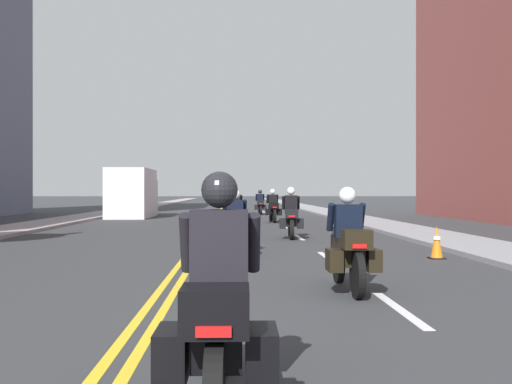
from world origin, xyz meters
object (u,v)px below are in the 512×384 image
(motorcycle_4, at_px, (235,212))
(motorcycle_3, at_px, (291,218))
(motorcycle_6, at_px, (232,206))
(motorcycle_2, at_px, (235,228))
(motorcycle_5, at_px, (273,209))
(motorcycle_1, at_px, (349,248))
(motorcycle_7, at_px, (260,205))
(parked_truck, at_px, (134,195))
(motorcycle_0, at_px, (219,315))
(traffic_cone_0, at_px, (437,242))

(motorcycle_4, bearing_deg, motorcycle_3, -71.88)
(motorcycle_3, distance_m, motorcycle_6, 15.12)
(motorcycle_3, bearing_deg, motorcycle_2, -106.99)
(motorcycle_2, distance_m, motorcycle_4, 9.94)
(motorcycle_5, bearing_deg, motorcycle_1, -93.63)
(motorcycle_7, height_order, parked_truck, parked_truck)
(motorcycle_2, relative_size, motorcycle_4, 0.94)
(motorcycle_0, height_order, motorcycle_1, motorcycle_0)
(motorcycle_6, bearing_deg, parked_truck, 168.12)
(motorcycle_0, xyz_separation_m, parked_truck, (-5.81, 31.18, 0.60))
(motorcycle_0, xyz_separation_m, motorcycle_5, (1.98, 25.05, -0.01))
(motorcycle_2, distance_m, traffic_cone_0, 4.66)
(motorcycle_4, distance_m, motorcycle_7, 14.80)
(motorcycle_5, height_order, parked_truck, parked_truck)
(motorcycle_0, distance_m, motorcycle_3, 15.24)
(motorcycle_2, xyz_separation_m, traffic_cone_0, (4.54, -1.05, -0.28))
(motorcycle_2, height_order, motorcycle_5, motorcycle_5)
(motorcycle_5, height_order, motorcycle_6, motorcycle_6)
(motorcycle_2, xyz_separation_m, motorcycle_6, (-0.16, 19.88, 0.03))
(parked_truck, bearing_deg, motorcycle_2, -74.20)
(motorcycle_2, distance_m, motorcycle_7, 24.70)
(motorcycle_2, xyz_separation_m, motorcycle_3, (1.81, 4.89, 0.01))
(motorcycle_1, height_order, parked_truck, parked_truck)
(motorcycle_3, distance_m, parked_truck, 17.84)
(motorcycle_4, bearing_deg, motorcycle_5, 68.04)
(parked_truck, bearing_deg, motorcycle_0, -79.44)
(motorcycle_1, distance_m, motorcycle_3, 10.24)
(motorcycle_0, xyz_separation_m, traffic_cone_0, (4.65, 9.18, -0.31))
(motorcycle_1, height_order, motorcycle_7, motorcycle_7)
(motorcycle_0, height_order, motorcycle_5, motorcycle_0)
(motorcycle_1, bearing_deg, motorcycle_2, 107.30)
(motorcycle_5, relative_size, motorcycle_6, 0.98)
(motorcycle_0, bearing_deg, motorcycle_4, 90.29)
(motorcycle_6, distance_m, traffic_cone_0, 21.45)
(motorcycle_7, bearing_deg, motorcycle_2, -94.80)
(motorcycle_0, relative_size, parked_truck, 0.35)
(motorcycle_5, xyz_separation_m, motorcycle_6, (-2.02, 5.07, 0.01))
(motorcycle_4, xyz_separation_m, traffic_cone_0, (4.51, -10.98, -0.31))
(motorcycle_6, bearing_deg, motorcycle_2, -90.92)
(motorcycle_5, relative_size, motorcycle_7, 0.97)
(motorcycle_2, distance_m, motorcycle_5, 14.93)
(motorcycle_5, height_order, traffic_cone_0, motorcycle_5)
(motorcycle_3, xyz_separation_m, motorcycle_7, (-0.15, 19.76, -0.02))
(motorcycle_0, bearing_deg, motorcycle_6, 90.77)
(motorcycle_2, bearing_deg, traffic_cone_0, -13.83)
(motorcycle_1, relative_size, motorcycle_3, 1.00)
(motorcycle_6, xyz_separation_m, traffic_cone_0, (4.70, -20.93, -0.30))
(motorcycle_6, relative_size, parked_truck, 0.33)
(motorcycle_0, relative_size, motorcycle_6, 1.03)
(motorcycle_6, distance_m, motorcycle_7, 5.10)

